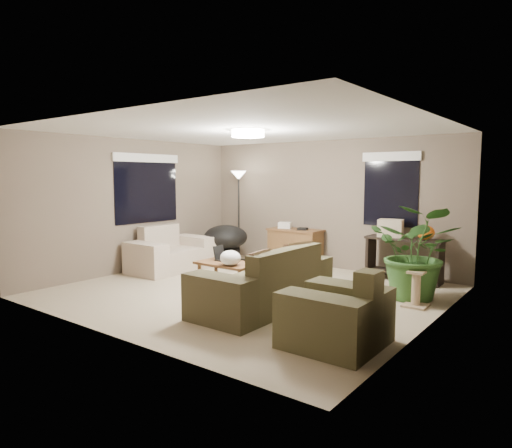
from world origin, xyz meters
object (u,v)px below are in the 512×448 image
Objects in this scene: armchair at (337,318)px; cat_scratching_post at (416,291)px; coffee_table at (227,266)px; houseplant at (418,263)px; papasan_chair at (226,241)px; floor_lamp at (239,186)px; main_sofa at (267,287)px; desk at (295,247)px; loveseat at (170,255)px; console_table at (404,256)px.

armchair reaches higher than cat_scratching_post.
coffee_table is 2.91m from houseplant.
papasan_chair is 0.61× the size of floor_lamp.
main_sofa is at bearing -141.43° from cat_scratching_post.
floor_lamp is at bearing -169.54° from desk.
main_sofa is 3.11m from loveseat.
desk is at bearing -179.82° from console_table.
floor_lamp is at bearing 135.36° from main_sofa.
papasan_chair is 4.09m from houseplant.
houseplant reaches higher than desk.
loveseat is 1.23× the size of console_table.
console_table reaches higher than coffee_table.
main_sofa is 1.27m from coffee_table.
floor_lamp reaches higher than cat_scratching_post.
main_sofa reaches higher than desk.
console_table is 1.61m from cat_scratching_post.
loveseat is (-2.97, 0.94, 0.00)m from main_sofa.
armchair is (4.37, -1.61, 0.00)m from loveseat.
loveseat is 2.47m from desk.
loveseat is 1.25m from papasan_chair.
houseplant is (2.76, -1.06, 0.17)m from desk.
armchair is 0.86× the size of papasan_chair.
console_table is at bearing 0.18° from desk.
papasan_chair is (0.41, 1.16, 0.17)m from loveseat.
desk reaches higher than coffee_table.
desk is at bearing 114.76° from main_sofa.
houseplant reaches higher than console_table.
cat_scratching_post is at bearing -11.04° from papasan_chair.
console_table is (2.20, 0.01, 0.06)m from desk.
papasan_chair is 0.83× the size of houseplant.
main_sofa is 1.38× the size of loveseat.
main_sofa is 1.90× the size of papasan_chair.
armchair is 4.84m from papasan_chair.
console_table is at bearing 24.67° from loveseat.
cat_scratching_post is at bearing -16.20° from floor_lamp.
console_table is 0.68× the size of floor_lamp.
console_table is at bearing 71.02° from main_sofa.
cat_scratching_post is (2.77, 0.77, -0.14)m from coffee_table.
cat_scratching_post is at bearing -26.56° from desk.
armchair is 2.35m from houseplant.
main_sofa is 1.56m from armchair.
floor_lamp is (-2.52, 2.49, 1.30)m from main_sofa.
cat_scratching_post is (0.21, 1.96, -0.08)m from armchair.
loveseat reaches higher than console_table.
main_sofa is 2.90m from console_table.
console_table is at bearing 46.63° from coffee_table.
houseplant is at bearing 47.96° from main_sofa.
console_table is 1.21m from houseplant.
console_table is 3.56m from papasan_chair.
houseplant is at bearing -11.53° from floor_lamp.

